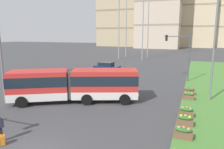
% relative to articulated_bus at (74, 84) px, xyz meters
% --- Properties ---
extents(articulated_bus, '(11.65, 7.39, 3.00)m').
position_rel_articulated_bus_xyz_m(articulated_bus, '(0.00, 0.00, 0.00)').
color(articulated_bus, red).
rests_on(articulated_bus, ground).
extents(car_navy_sedan, '(4.47, 2.16, 1.58)m').
position_rel_articulated_bus_xyz_m(car_navy_sedan, '(-3.56, 16.40, -0.90)').
color(car_navy_sedan, '#19234C').
rests_on(car_navy_sedan, ground).
extents(rolling_suitcase, '(0.43, 0.42, 0.97)m').
position_rel_articulated_bus_xyz_m(rolling_suitcase, '(0.34, -8.59, -1.34)').
color(rolling_suitcase, orange).
rests_on(rolling_suitcase, ground).
extents(flower_planter_1, '(1.10, 0.56, 0.74)m').
position_rel_articulated_bus_xyz_m(flower_planter_1, '(9.99, -4.12, -1.23)').
color(flower_planter_1, brown).
rests_on(flower_planter_1, grass_median).
extents(flower_planter_2, '(1.10, 0.56, 0.74)m').
position_rel_articulated_bus_xyz_m(flower_planter_2, '(9.99, -2.08, -1.23)').
color(flower_planter_2, brown).
rests_on(flower_planter_2, grass_median).
extents(flower_planter_3, '(1.10, 0.56, 0.74)m').
position_rel_articulated_bus_xyz_m(flower_planter_3, '(9.99, -0.30, -1.23)').
color(flower_planter_3, brown).
rests_on(flower_planter_3, grass_median).
extents(flower_planter_4, '(1.10, 0.56, 0.74)m').
position_rel_articulated_bus_xyz_m(flower_planter_4, '(9.99, 4.35, -1.23)').
color(flower_planter_4, brown).
rests_on(flower_planter_4, grass_median).
extents(flower_planter_5, '(1.10, 0.56, 0.74)m').
position_rel_articulated_bus_xyz_m(flower_planter_5, '(9.99, 6.24, -1.23)').
color(flower_planter_5, brown).
rests_on(flower_planter_5, grass_median).
extents(traffic_light_far_right, '(3.41, 0.28, 6.16)m').
position_rel_articulated_bus_xyz_m(traffic_light_far_right, '(8.53, 13.01, 2.54)').
color(traffic_light_far_right, '#474C51').
rests_on(traffic_light_far_right, ground).
extents(streetlight_left, '(0.70, 0.28, 9.30)m').
position_rel_articulated_bus_xyz_m(streetlight_left, '(-6.02, -2.50, 3.44)').
color(streetlight_left, slate).
rests_on(streetlight_left, ground).
extents(streetlight_median, '(0.70, 0.28, 9.66)m').
position_rel_articulated_bus_xyz_m(streetlight_median, '(11.89, 4.87, 3.62)').
color(streetlight_median, slate).
rests_on(streetlight_median, ground).
extents(apartment_tower_west, '(21.17, 18.74, 35.01)m').
position_rel_articulated_bus_xyz_m(apartment_tower_west, '(-27.52, 94.31, 15.87)').
color(apartment_tower_west, tan).
rests_on(apartment_tower_west, ground).
extents(apartment_tower_westcentre, '(18.79, 19.74, 38.85)m').
position_rel_articulated_bus_xyz_m(apartment_tower_westcentre, '(-6.01, 84.52, 17.79)').
color(apartment_tower_westcentre, '#C6B299').
rests_on(apartment_tower_westcentre, ground).
extents(apartment_tower_centre, '(16.81, 17.87, 37.58)m').
position_rel_articulated_bus_xyz_m(apartment_tower_centre, '(9.64, 97.76, 17.15)').
color(apartment_tower_centre, beige).
rests_on(apartment_tower_centre, ground).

